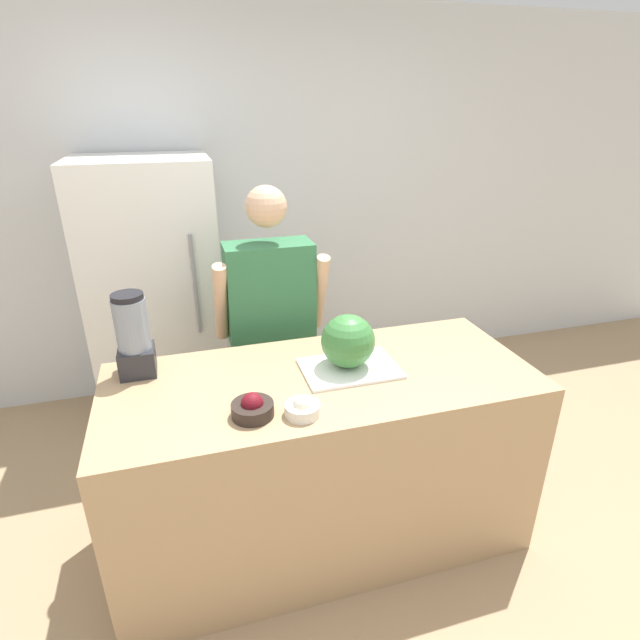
{
  "coord_description": "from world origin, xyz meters",
  "views": [
    {
      "loc": [
        -0.54,
        -1.41,
        1.99
      ],
      "look_at": [
        0.0,
        0.43,
        1.15
      ],
      "focal_mm": 28.0,
      "sensor_mm": 36.0,
      "label": 1
    }
  ],
  "objects_px": {
    "refrigerator": "(157,296)",
    "bowl_cream": "(302,408)",
    "person": "(272,333)",
    "watermelon": "(348,341)",
    "blender": "(133,336)",
    "bowl_cherries": "(253,408)"
  },
  "relations": [
    {
      "from": "refrigerator",
      "to": "bowl_cream",
      "type": "height_order",
      "value": "refrigerator"
    },
    {
      "from": "refrigerator",
      "to": "person",
      "type": "xyz_separation_m",
      "value": [
        0.61,
        -0.68,
        -0.03
      ]
    },
    {
      "from": "bowl_cream",
      "to": "person",
      "type": "bearing_deg",
      "value": 86.16
    },
    {
      "from": "person",
      "to": "watermelon",
      "type": "bearing_deg",
      "value": -70.29
    },
    {
      "from": "watermelon",
      "to": "blender",
      "type": "height_order",
      "value": "blender"
    },
    {
      "from": "watermelon",
      "to": "blender",
      "type": "xyz_separation_m",
      "value": [
        -0.89,
        0.22,
        0.04
      ]
    },
    {
      "from": "refrigerator",
      "to": "bowl_cherries",
      "type": "bearing_deg",
      "value": -76.78
    },
    {
      "from": "bowl_cherries",
      "to": "person",
      "type": "bearing_deg",
      "value": 74.39
    },
    {
      "from": "person",
      "to": "blender",
      "type": "relative_size",
      "value": 4.35
    },
    {
      "from": "blender",
      "to": "refrigerator",
      "type": "bearing_deg",
      "value": 86.8
    },
    {
      "from": "bowl_cream",
      "to": "blender",
      "type": "height_order",
      "value": "blender"
    },
    {
      "from": "bowl_cream",
      "to": "refrigerator",
      "type": "bearing_deg",
      "value": 108.87
    },
    {
      "from": "bowl_cherries",
      "to": "bowl_cream",
      "type": "relative_size",
      "value": 1.19
    },
    {
      "from": "refrigerator",
      "to": "bowl_cream",
      "type": "bearing_deg",
      "value": -71.13
    },
    {
      "from": "person",
      "to": "blender",
      "type": "xyz_separation_m",
      "value": [
        -0.67,
        -0.41,
        0.25
      ]
    },
    {
      "from": "person",
      "to": "bowl_cherries",
      "type": "relative_size",
      "value": 9.98
    },
    {
      "from": "watermelon",
      "to": "blender",
      "type": "bearing_deg",
      "value": 166.44
    },
    {
      "from": "bowl_cherries",
      "to": "watermelon",
      "type": "bearing_deg",
      "value": 28.13
    },
    {
      "from": "bowl_cherries",
      "to": "blender",
      "type": "distance_m",
      "value": 0.65
    },
    {
      "from": "person",
      "to": "bowl_cream",
      "type": "xyz_separation_m",
      "value": [
        -0.06,
        -0.92,
        0.11
      ]
    },
    {
      "from": "refrigerator",
      "to": "blender",
      "type": "bearing_deg",
      "value": -93.2
    },
    {
      "from": "refrigerator",
      "to": "watermelon",
      "type": "distance_m",
      "value": 1.55
    }
  ]
}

